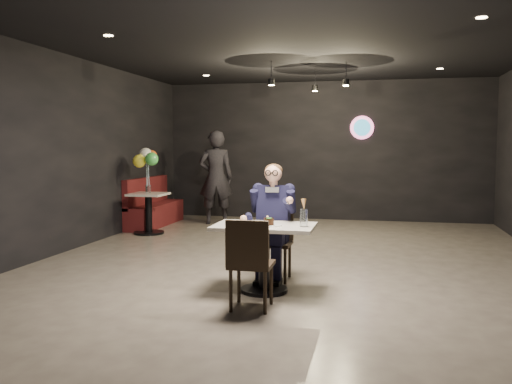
% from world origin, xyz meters
% --- Properties ---
extents(floor, '(9.00, 9.00, 0.00)m').
position_xyz_m(floor, '(0.00, 0.00, 0.00)').
color(floor, gray).
rests_on(floor, ground).
extents(wall_sign, '(0.50, 0.06, 0.50)m').
position_xyz_m(wall_sign, '(0.80, 4.47, 2.00)').
color(wall_sign, pink).
rests_on(wall_sign, floor).
extents(pendant_lights, '(1.40, 1.20, 0.36)m').
position_xyz_m(pendant_lights, '(0.00, 2.00, 2.88)').
color(pendant_lights, black).
rests_on(pendant_lights, floor).
extents(main_table, '(1.10, 0.70, 0.75)m').
position_xyz_m(main_table, '(-0.07, -1.59, 0.38)').
color(main_table, white).
rests_on(main_table, floor).
extents(chair_far, '(0.42, 0.46, 0.92)m').
position_xyz_m(chair_far, '(-0.07, -1.04, 0.46)').
color(chair_far, black).
rests_on(chair_far, floor).
extents(chair_near, '(0.43, 0.47, 0.92)m').
position_xyz_m(chair_near, '(-0.07, -2.21, 0.46)').
color(chair_near, black).
rests_on(chair_near, floor).
extents(seated_man, '(0.60, 0.80, 1.44)m').
position_xyz_m(seated_man, '(-0.07, -1.04, 0.72)').
color(seated_man, black).
rests_on(seated_man, floor).
extents(dessert_plate, '(0.23, 0.23, 0.01)m').
position_xyz_m(dessert_plate, '(0.02, -1.65, 0.76)').
color(dessert_plate, white).
rests_on(dessert_plate, main_table).
extents(cake_slice, '(0.12, 0.11, 0.07)m').
position_xyz_m(cake_slice, '(-0.01, -1.67, 0.80)').
color(cake_slice, black).
rests_on(cake_slice, dessert_plate).
extents(mint_leaf, '(0.06, 0.04, 0.01)m').
position_xyz_m(mint_leaf, '(0.01, -1.72, 0.84)').
color(mint_leaf, '#2C892E').
rests_on(mint_leaf, cake_slice).
extents(sundae_glass, '(0.08, 0.08, 0.19)m').
position_xyz_m(sundae_glass, '(0.37, -1.63, 0.85)').
color(sundae_glass, silver).
rests_on(sundae_glass, main_table).
extents(wafer_cone, '(0.07, 0.07, 0.12)m').
position_xyz_m(wafer_cone, '(0.37, -1.63, 0.99)').
color(wafer_cone, tan).
rests_on(wafer_cone, sundae_glass).
extents(booth_bench, '(0.49, 1.95, 0.97)m').
position_xyz_m(booth_bench, '(-3.25, 2.83, 0.49)').
color(booth_bench, '#4E1410').
rests_on(booth_bench, floor).
extents(side_table, '(0.63, 0.63, 0.79)m').
position_xyz_m(side_table, '(-2.95, 1.83, 0.40)').
color(side_table, white).
rests_on(side_table, floor).
extents(balloon_vase, '(0.10, 0.10, 0.15)m').
position_xyz_m(balloon_vase, '(-2.95, 1.83, 0.83)').
color(balloon_vase, silver).
rests_on(balloon_vase, side_table).
extents(balloon_bunch, '(0.44, 0.44, 0.72)m').
position_xyz_m(balloon_bunch, '(-2.95, 1.83, 1.26)').
color(balloon_bunch, '#FFF035').
rests_on(balloon_bunch, balloon_vase).
extents(passerby, '(0.80, 0.64, 1.92)m').
position_xyz_m(passerby, '(-2.11, 3.32, 0.96)').
color(passerby, black).
rests_on(passerby, floor).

